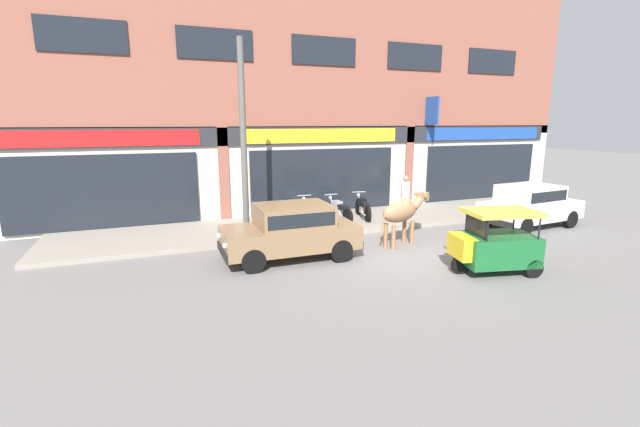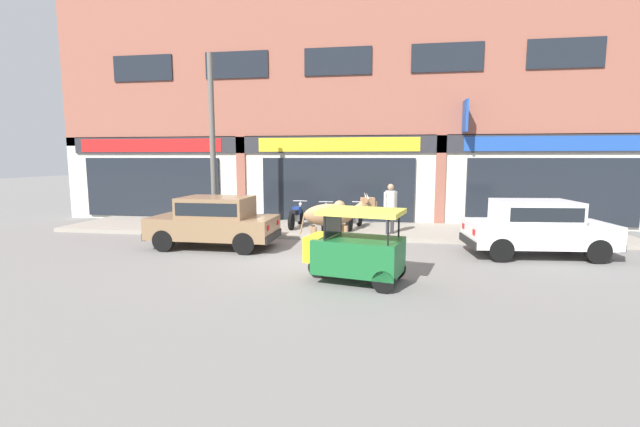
{
  "view_description": "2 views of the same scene",
  "coord_description": "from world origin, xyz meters",
  "px_view_note": "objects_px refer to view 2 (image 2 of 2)",
  "views": [
    {
      "loc": [
        -6.22,
        -9.76,
        3.56
      ],
      "look_at": [
        -1.96,
        1.0,
        1.08
      ],
      "focal_mm": 24.0,
      "sensor_mm": 36.0,
      "label": 1
    },
    {
      "loc": [
        1.94,
        -10.77,
        2.56
      ],
      "look_at": [
        0.06,
        1.0,
        1.0
      ],
      "focal_mm": 24.0,
      "sensor_mm": 36.0,
      "label": 2
    }
  ],
  "objects_px": {
    "car_1": "(215,219)",
    "cow": "(333,215)",
    "motorcycle_0": "(296,216)",
    "motorcycle_1": "(325,217)",
    "motorcycle_2": "(355,217)",
    "pedestrian": "(390,203)",
    "utility_pole": "(213,144)",
    "auto_rickshaw": "(355,250)",
    "car_0": "(536,225)"
  },
  "relations": [
    {
      "from": "car_1",
      "to": "motorcycle_1",
      "type": "relative_size",
      "value": 2.0
    },
    {
      "from": "car_1",
      "to": "auto_rickshaw",
      "type": "relative_size",
      "value": 1.71
    },
    {
      "from": "cow",
      "to": "motorcycle_2",
      "type": "bearing_deg",
      "value": 83.66
    },
    {
      "from": "car_0",
      "to": "car_1",
      "type": "relative_size",
      "value": 1.03
    },
    {
      "from": "motorcycle_0",
      "to": "motorcycle_1",
      "type": "distance_m",
      "value": 1.05
    },
    {
      "from": "cow",
      "to": "car_0",
      "type": "bearing_deg",
      "value": 3.19
    },
    {
      "from": "motorcycle_0",
      "to": "motorcycle_2",
      "type": "xyz_separation_m",
      "value": [
        2.06,
        -0.01,
        0.0
      ]
    },
    {
      "from": "motorcycle_1",
      "to": "car_1",
      "type": "bearing_deg",
      "value": -132.03
    },
    {
      "from": "motorcycle_2",
      "to": "pedestrian",
      "type": "height_order",
      "value": "pedestrian"
    },
    {
      "from": "auto_rickshaw",
      "to": "pedestrian",
      "type": "xyz_separation_m",
      "value": [
        0.72,
        5.04,
        0.46
      ]
    },
    {
      "from": "pedestrian",
      "to": "cow",
      "type": "bearing_deg",
      "value": -124.4
    },
    {
      "from": "auto_rickshaw",
      "to": "pedestrian",
      "type": "distance_m",
      "value": 5.12
    },
    {
      "from": "utility_pole",
      "to": "auto_rickshaw",
      "type": "bearing_deg",
      "value": -42.78
    },
    {
      "from": "car_0",
      "to": "motorcycle_0",
      "type": "xyz_separation_m",
      "value": [
        -7.0,
        2.84,
        -0.29
      ]
    },
    {
      "from": "cow",
      "to": "car_0",
      "type": "height_order",
      "value": "cow"
    },
    {
      "from": "motorcycle_2",
      "to": "pedestrian",
      "type": "distance_m",
      "value": 1.6
    },
    {
      "from": "car_0",
      "to": "motorcycle_1",
      "type": "distance_m",
      "value": 6.54
    },
    {
      "from": "car_1",
      "to": "auto_rickshaw",
      "type": "distance_m",
      "value": 5.04
    },
    {
      "from": "motorcycle_1",
      "to": "utility_pole",
      "type": "relative_size",
      "value": 0.32
    },
    {
      "from": "motorcycle_2",
      "to": "utility_pole",
      "type": "bearing_deg",
      "value": -164.26
    },
    {
      "from": "auto_rickshaw",
      "to": "car_1",
      "type": "bearing_deg",
      "value": 146.83
    },
    {
      "from": "cow",
      "to": "motorcycle_1",
      "type": "bearing_deg",
      "value": 102.63
    },
    {
      "from": "car_1",
      "to": "auto_rickshaw",
      "type": "bearing_deg",
      "value": -33.17
    },
    {
      "from": "car_1",
      "to": "auto_rickshaw",
      "type": "height_order",
      "value": "auto_rickshaw"
    },
    {
      "from": "car_1",
      "to": "motorcycle_2",
      "type": "relative_size",
      "value": 2.02
    },
    {
      "from": "pedestrian",
      "to": "utility_pole",
      "type": "distance_m",
      "value": 6.03
    },
    {
      "from": "motorcycle_0",
      "to": "pedestrian",
      "type": "bearing_deg",
      "value": -14.94
    },
    {
      "from": "car_0",
      "to": "motorcycle_0",
      "type": "relative_size",
      "value": 2.05
    },
    {
      "from": "motorcycle_1",
      "to": "pedestrian",
      "type": "height_order",
      "value": "pedestrian"
    },
    {
      "from": "motorcycle_1",
      "to": "pedestrian",
      "type": "xyz_separation_m",
      "value": [
        2.22,
        -0.72,
        0.6
      ]
    },
    {
      "from": "cow",
      "to": "pedestrian",
      "type": "distance_m",
      "value": 2.74
    },
    {
      "from": "auto_rickshaw",
      "to": "motorcycle_1",
      "type": "bearing_deg",
      "value": 104.58
    },
    {
      "from": "car_1",
      "to": "motorcycle_2",
      "type": "distance_m",
      "value": 4.89
    },
    {
      "from": "car_1",
      "to": "utility_pole",
      "type": "bearing_deg",
      "value": 112.87
    },
    {
      "from": "car_1",
      "to": "motorcycle_0",
      "type": "relative_size",
      "value": 2.0
    },
    {
      "from": "car_1",
      "to": "utility_pole",
      "type": "height_order",
      "value": "utility_pole"
    },
    {
      "from": "car_0",
      "to": "motorcycle_0",
      "type": "distance_m",
      "value": 7.56
    },
    {
      "from": "motorcycle_1",
      "to": "motorcycle_0",
      "type": "bearing_deg",
      "value": 171.95
    },
    {
      "from": "auto_rickshaw",
      "to": "motorcycle_2",
      "type": "distance_m",
      "value": 5.93
    },
    {
      "from": "utility_pole",
      "to": "car_1",
      "type": "bearing_deg",
      "value": -67.13
    },
    {
      "from": "auto_rickshaw",
      "to": "motorcycle_0",
      "type": "bearing_deg",
      "value": 113.27
    },
    {
      "from": "car_0",
      "to": "pedestrian",
      "type": "distance_m",
      "value": 4.23
    },
    {
      "from": "auto_rickshaw",
      "to": "motorcycle_1",
      "type": "distance_m",
      "value": 5.96
    },
    {
      "from": "pedestrian",
      "to": "car_0",
      "type": "bearing_deg",
      "value": -27.78
    },
    {
      "from": "motorcycle_2",
      "to": "pedestrian",
      "type": "xyz_separation_m",
      "value": [
        1.2,
        -0.87,
        0.6
      ]
    },
    {
      "from": "car_0",
      "to": "utility_pole",
      "type": "relative_size",
      "value": 0.65
    },
    {
      "from": "car_1",
      "to": "cow",
      "type": "bearing_deg",
      "value": 0.45
    },
    {
      "from": "cow",
      "to": "pedestrian",
      "type": "relative_size",
      "value": 1.28
    },
    {
      "from": "motorcycle_0",
      "to": "motorcycle_1",
      "type": "height_order",
      "value": "same"
    },
    {
      "from": "motorcycle_0",
      "to": "motorcycle_1",
      "type": "relative_size",
      "value": 1.0
    }
  ]
}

